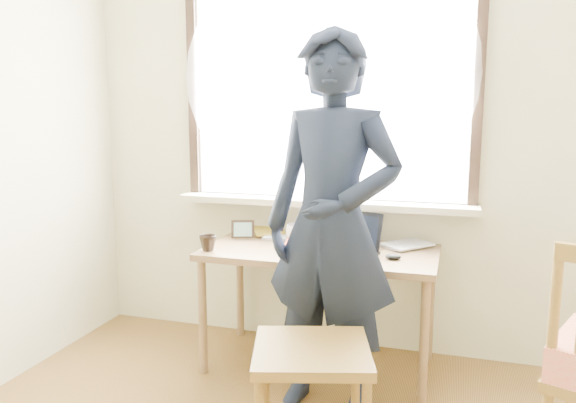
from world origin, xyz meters
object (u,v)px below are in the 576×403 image
(mug_white, at_px, (297,233))
(laptop, at_px, (348,244))
(desk, at_px, (320,262))
(work_chair, at_px, (312,364))
(person, at_px, (332,226))
(mug_dark, at_px, (208,243))

(mug_white, bearing_deg, laptop, -25.99)
(mug_white, bearing_deg, desk, -37.35)
(desk, relative_size, work_chair, 2.19)
(mug_white, height_order, person, person)
(desk, bearing_deg, work_chair, -78.32)
(desk, xyz_separation_m, mug_white, (-0.18, 0.13, 0.13))
(laptop, relative_size, person, 0.21)
(work_chair, relative_size, person, 0.32)
(work_chair, bearing_deg, laptop, 90.52)
(desk, distance_m, mug_dark, 0.65)
(desk, distance_m, work_chair, 0.90)
(desk, height_order, work_chair, desk)
(mug_dark, distance_m, work_chair, 1.06)
(work_chair, bearing_deg, desk, 101.68)
(desk, distance_m, laptop, 0.21)
(desk, bearing_deg, mug_white, 142.65)
(laptop, distance_m, person, 0.44)
(mug_dark, xyz_separation_m, work_chair, (0.78, -0.64, -0.33))
(laptop, distance_m, mug_dark, 0.79)
(mug_dark, bearing_deg, laptop, 13.46)
(desk, bearing_deg, person, -69.25)
(laptop, distance_m, work_chair, 0.89)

